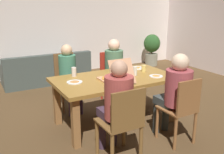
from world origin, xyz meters
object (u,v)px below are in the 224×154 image
object	(u,v)px
chair_1	(66,79)
drinking_glass_2	(74,72)
chair_2	(112,74)
person_2	(115,66)
chair_3	(182,109)
plate_1	(75,82)
chair_0	(123,123)
person_1	(69,73)
plate_0	(137,68)
couch	(46,71)
dining_table	(115,84)
potted_plant	(152,48)
drinking_glass_0	(144,68)
person_0	(117,101)
plate_2	(156,76)
drinking_glass_1	(135,71)
person_3	(175,90)
pizza_box_0	(115,78)

from	to	relation	value
chair_1	drinking_glass_2	distance (m)	0.70
chair_2	chair_1	bearing A→B (deg)	175.51
person_2	chair_3	bearing A→B (deg)	-90.00
chair_3	plate_1	xyz separation A→B (m)	(-1.09, 1.04, 0.25)
chair_0	person_1	world-z (taller)	person_1
person_1	plate_0	world-z (taller)	person_1
plate_1	couch	size ratio (longest dim) A/B	0.11
dining_table	potted_plant	world-z (taller)	potted_plant
drinking_glass_0	potted_plant	distance (m)	3.64
chair_3	potted_plant	bearing A→B (deg)	57.47
chair_0	person_0	distance (m)	0.26
chair_3	plate_2	world-z (taller)	chair_3
person_2	chair_0	bearing A→B (deg)	-117.22
plate_1	drinking_glass_2	bearing A→B (deg)	70.24
drinking_glass_1	chair_0	bearing A→B (deg)	-130.53
chair_2	plate_2	bearing A→B (deg)	-83.68
plate_0	plate_1	bearing A→B (deg)	-168.43
person_0	plate_1	distance (m)	0.89
chair_1	chair_2	distance (m)	0.90
dining_table	drinking_glass_2	size ratio (longest dim) A/B	12.98
chair_1	person_2	distance (m)	0.94
person_3	drinking_glass_0	size ratio (longest dim) A/B	11.53
chair_0	person_3	world-z (taller)	person_3
chair_2	drinking_glass_0	world-z (taller)	chair_2
person_1	drinking_glass_2	size ratio (longest dim) A/B	8.15
person_1	plate_1	xyz separation A→B (m)	(-0.19, -0.78, 0.08)
couch	drinking_glass_1	bearing A→B (deg)	-75.82
plate_2	plate_0	bearing A→B (deg)	86.38
dining_table	chair_1	xyz separation A→B (m)	(-0.44, 1.00, -0.11)
chair_2	plate_0	bearing A→B (deg)	-74.73
chair_2	drinking_glass_2	xyz separation A→B (m)	(-0.98, -0.56, 0.31)
chair_2	drinking_glass_0	size ratio (longest dim) A/B	8.78
chair_2	drinking_glass_1	bearing A→B (deg)	-96.71
dining_table	person_2	distance (m)	0.90
person_2	person_3	bearing A→B (deg)	-90.00
person_1	chair_1	bearing A→B (deg)	90.00
person_3	drinking_glass_0	distance (m)	0.93
drinking_glass_2	couch	world-z (taller)	drinking_glass_2
chair_1	pizza_box_0	world-z (taller)	pizza_box_0
dining_table	plate_0	size ratio (longest dim) A/B	7.69
pizza_box_0	plate_0	xyz separation A→B (m)	(0.71, 0.46, -0.04)
plate_1	chair_2	bearing A→B (deg)	38.77
person_3	drinking_glass_0	bearing A→B (deg)	81.31
chair_2	drinking_glass_1	size ratio (longest dim) A/B	6.66
dining_table	drinking_glass_2	distance (m)	0.66
chair_0	chair_1	distance (m)	1.95
person_2	drinking_glass_1	distance (m)	0.84
chair_2	potted_plant	distance (m)	3.14
chair_0	potted_plant	bearing A→B (deg)	48.82
chair_1	drinking_glass_2	size ratio (longest dim) A/B	6.89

